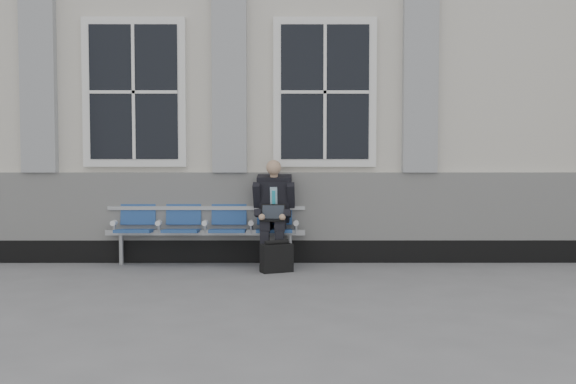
{
  "coord_description": "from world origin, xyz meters",
  "views": [
    {
      "loc": [
        -0.15,
        -7.01,
        1.38
      ],
      "look_at": [
        -0.13,
        0.9,
        0.97
      ],
      "focal_mm": 40.0,
      "sensor_mm": 36.0,
      "label": 1
    }
  ],
  "objects": [
    {
      "name": "ground",
      "position": [
        0.0,
        0.0,
        0.0
      ],
      "size": [
        70.0,
        70.0,
        0.0
      ],
      "primitive_type": "plane",
      "color": "slate",
      "rests_on": "ground"
    },
    {
      "name": "bench",
      "position": [
        -1.21,
        1.32,
        0.55
      ],
      "size": [
        2.6,
        0.47,
        0.91
      ],
      "color": "#9EA0A3",
      "rests_on": "ground"
    },
    {
      "name": "station_building",
      "position": [
        -0.02,
        3.47,
        2.22
      ],
      "size": [
        14.4,
        4.4,
        4.49
      ],
      "color": "beige",
      "rests_on": "ground"
    },
    {
      "name": "businessman",
      "position": [
        -0.32,
        1.19,
        0.74
      ],
      "size": [
        0.55,
        0.74,
        1.37
      ],
      "color": "black",
      "rests_on": "ground"
    },
    {
      "name": "briefcase",
      "position": [
        -0.27,
        0.73,
        0.18
      ],
      "size": [
        0.42,
        0.3,
        0.39
      ],
      "color": "black",
      "rests_on": "ground"
    }
  ]
}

